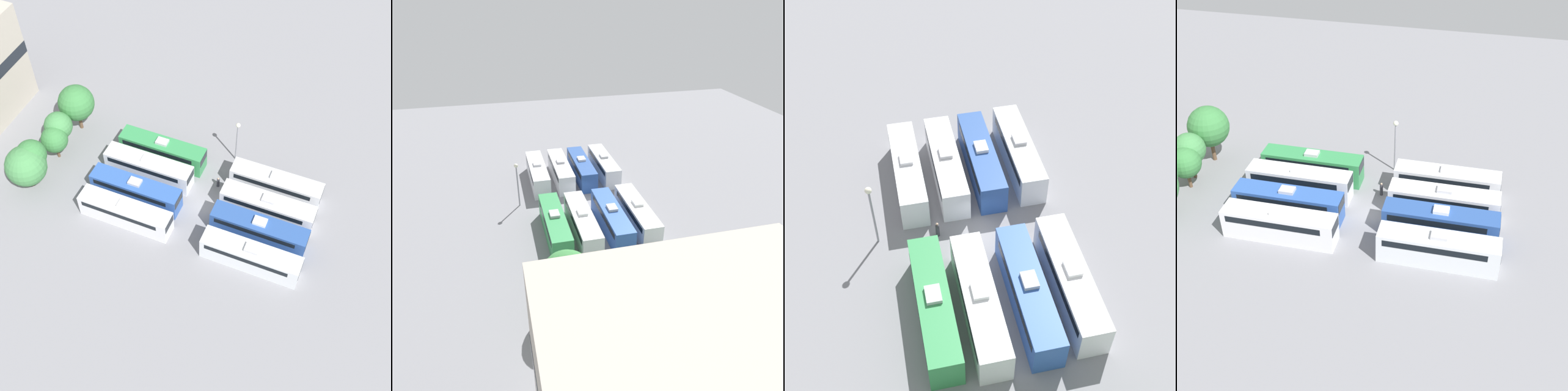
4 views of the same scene
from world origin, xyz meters
TOP-DOWN VIEW (x-y plane):
  - ground_plane at (0.00, 0.00)m, footprint 117.56×117.56m
  - bus_0 at (-5.68, -8.34)m, footprint 2.61×11.89m
  - bus_1 at (-1.73, -8.04)m, footprint 2.61×11.89m
  - bus_2 at (1.85, -7.95)m, footprint 2.61×11.89m
  - bus_3 at (5.70, -7.84)m, footprint 2.61×11.89m
  - bus_4 at (-5.65, 7.96)m, footprint 2.61×11.89m
  - bus_5 at (-2.00, 8.33)m, footprint 2.61×11.89m
  - bus_6 at (2.01, 8.44)m, footprint 2.61×11.89m
  - bus_7 at (5.54, 8.04)m, footprint 2.61×11.89m
  - worker_person at (3.95, -0.66)m, footprint 0.36×0.36m
  - light_pole at (9.35, -1.14)m, footprint 0.60×0.60m
  - tree_0 at (-5.26, 22.04)m, footprint 5.32×5.32m
  - tree_1 at (-3.88, 21.92)m, footprint 3.92×3.92m
  - tree_2 at (0.45, 21.47)m, footprint 3.63×3.63m
  - tree_3 at (2.41, 21.93)m, footprint 3.84×3.84m
  - tree_4 at (6.53, 21.39)m, footprint 5.01×5.01m

SIDE VIEW (x-z plane):
  - ground_plane at x=0.00m, z-range 0.00..0.00m
  - worker_person at x=3.95m, z-range -0.06..1.59m
  - bus_0 at x=-5.68m, z-range -0.02..3.58m
  - bus_1 at x=-1.73m, z-range -0.02..3.58m
  - bus_2 at x=1.85m, z-range -0.02..3.58m
  - bus_3 at x=5.70m, z-range -0.02..3.58m
  - bus_4 at x=-5.65m, z-range -0.02..3.58m
  - bus_5 at x=-2.00m, z-range -0.02..3.58m
  - bus_6 at x=2.01m, z-range -0.02..3.58m
  - bus_7 at x=5.54m, z-range -0.02..3.58m
  - tree_2 at x=0.45m, z-range 0.77..5.96m
  - tree_0 at x=-5.26m, z-range 0.60..7.13m
  - tree_3 at x=2.41m, z-range 0.99..6.86m
  - tree_1 at x=-3.88m, z-range 1.32..7.92m
  - light_pole at x=9.35m, z-range 1.30..8.07m
  - tree_4 at x=6.53m, z-range 1.11..8.37m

